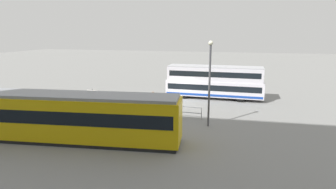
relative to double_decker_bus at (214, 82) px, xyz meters
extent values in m
plane|color=gray|center=(3.44, 2.47, -1.91)|extent=(160.00, 160.00, 0.00)
cube|color=silver|center=(-0.01, 0.00, -0.69)|extent=(10.87, 2.53, 1.73)
cube|color=silver|center=(-0.01, 0.00, 0.94)|extent=(10.54, 2.43, 1.54)
cube|color=black|center=(-0.01, 0.00, -0.48)|extent=(10.33, 2.56, 0.64)
cube|color=black|center=(-0.01, 0.00, 1.02)|extent=(10.00, 2.46, 0.60)
cube|color=#193FA5|center=(-0.01, 0.00, -1.31)|extent=(10.65, 2.57, 0.24)
cube|color=#B2B2B7|center=(-0.01, 0.00, 1.76)|extent=(10.54, 2.43, 0.10)
cylinder|color=black|center=(3.36, 0.00, -1.41)|extent=(1.00, 2.47, 1.00)
cylinder|color=black|center=(-3.00, 0.00, -1.41)|extent=(1.00, 2.47, 1.00)
cube|color=#E5B70C|center=(8.62, 15.58, -0.20)|extent=(16.16, 4.49, 2.92)
cube|color=black|center=(8.62, 15.58, 0.10)|extent=(15.53, 4.45, 0.90)
cube|color=gray|center=(8.62, 15.58, 1.36)|extent=(15.82, 4.25, 0.20)
cube|color=black|center=(8.62, 15.58, -1.78)|extent=(15.83, 4.33, 0.25)
cylinder|color=#33384C|center=(5.59, 5.81, -1.50)|extent=(0.14, 0.14, 0.81)
cylinder|color=#33384C|center=(5.37, 5.78, -1.50)|extent=(0.14, 0.14, 0.81)
cylinder|color=navy|center=(5.48, 5.80, -0.78)|extent=(0.36, 0.36, 0.63)
sphere|color=#8C6647|center=(5.48, 5.80, -0.35)|extent=(0.22, 0.22, 0.22)
cube|color=gray|center=(4.26, 8.35, -0.86)|extent=(8.15, 0.27, 0.06)
cube|color=gray|center=(4.26, 8.35, -1.36)|extent=(8.15, 0.27, 0.06)
cylinder|color=gray|center=(0.19, 8.46, -1.38)|extent=(0.07, 0.07, 1.05)
cylinder|color=gray|center=(4.26, 8.35, -1.38)|extent=(0.07, 0.07, 1.05)
cylinder|color=gray|center=(8.33, 8.25, -1.38)|extent=(0.07, 0.07, 1.05)
cylinder|color=slate|center=(10.25, 9.14, -0.73)|extent=(0.10, 0.10, 2.35)
cube|color=white|center=(10.25, 9.18, 0.06)|extent=(1.06, 0.06, 0.55)
cylinder|color=#4C4C51|center=(-0.58, 9.95, 1.34)|extent=(0.16, 0.16, 6.50)
sphere|color=#F2EFCC|center=(-0.58, 9.95, 4.74)|extent=(0.36, 0.36, 0.36)
camera|label=1|loc=(-3.03, 31.65, 5.55)|focal=29.81mm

